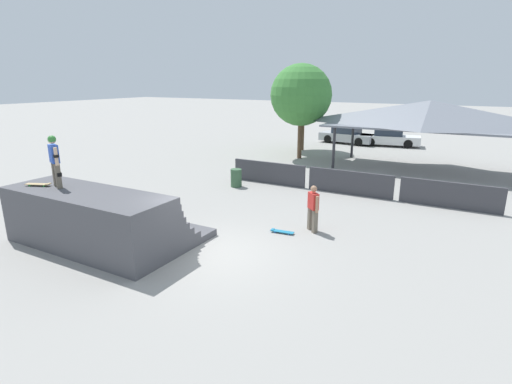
{
  "coord_description": "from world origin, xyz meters",
  "views": [
    {
      "loc": [
        6.39,
        -8.73,
        4.92
      ],
      "look_at": [
        -0.44,
        3.5,
        0.96
      ],
      "focal_mm": 28.0,
      "sensor_mm": 36.0,
      "label": 1
    }
  ],
  "objects_px": {
    "skateboard_on_deck": "(39,184)",
    "bystander_walking": "(313,206)",
    "parked_car_white": "(389,138)",
    "trash_bin": "(236,178)",
    "tree_beside_pavilion": "(301,95)",
    "tree_far_back": "(303,93)",
    "parked_car_silver": "(347,136)",
    "skater_on_deck": "(54,158)",
    "skateboard_on_ground": "(281,231)"
  },
  "relations": [
    {
      "from": "skateboard_on_deck",
      "to": "bystander_walking",
      "type": "height_order",
      "value": "skateboard_on_deck"
    },
    {
      "from": "parked_car_white",
      "to": "trash_bin",
      "type": "bearing_deg",
      "value": -112.2
    },
    {
      "from": "skateboard_on_deck",
      "to": "parked_car_white",
      "type": "distance_m",
      "value": 25.16
    },
    {
      "from": "tree_beside_pavilion",
      "to": "parked_car_white",
      "type": "distance_m",
      "value": 9.53
    },
    {
      "from": "trash_bin",
      "to": "tree_far_back",
      "type": "bearing_deg",
      "value": 96.66
    },
    {
      "from": "skateboard_on_deck",
      "to": "parked_car_silver",
      "type": "xyz_separation_m",
      "value": [
        2.54,
        24.18,
        -1.2
      ]
    },
    {
      "from": "tree_far_back",
      "to": "skateboard_on_deck",
      "type": "bearing_deg",
      "value": -91.83
    },
    {
      "from": "tree_beside_pavilion",
      "to": "trash_bin",
      "type": "distance_m",
      "value": 8.84
    },
    {
      "from": "bystander_walking",
      "to": "tree_beside_pavilion",
      "type": "xyz_separation_m",
      "value": [
        -5.51,
        11.76,
        3.1
      ]
    },
    {
      "from": "skater_on_deck",
      "to": "bystander_walking",
      "type": "xyz_separation_m",
      "value": [
        6.55,
        4.56,
        -1.77
      ]
    },
    {
      "from": "skateboard_on_ground",
      "to": "tree_beside_pavilion",
      "type": "height_order",
      "value": "tree_beside_pavilion"
    },
    {
      "from": "trash_bin",
      "to": "parked_car_white",
      "type": "bearing_deg",
      "value": 76.54
    },
    {
      "from": "skateboard_on_deck",
      "to": "skateboard_on_ground",
      "type": "bearing_deg",
      "value": 9.71
    },
    {
      "from": "trash_bin",
      "to": "parked_car_silver",
      "type": "bearing_deg",
      "value": 87.72
    },
    {
      "from": "bystander_walking",
      "to": "skateboard_on_ground",
      "type": "bearing_deg",
      "value": 81.41
    },
    {
      "from": "bystander_walking",
      "to": "parked_car_silver",
      "type": "distance_m",
      "value": 19.97
    },
    {
      "from": "skater_on_deck",
      "to": "skateboard_on_ground",
      "type": "bearing_deg",
      "value": 56.2
    },
    {
      "from": "tree_far_back",
      "to": "skateboard_on_ground",
      "type": "bearing_deg",
      "value": -69.46
    },
    {
      "from": "bystander_walking",
      "to": "tree_far_back",
      "type": "distance_m",
      "value": 16.39
    },
    {
      "from": "skateboard_on_deck",
      "to": "bystander_walking",
      "type": "xyz_separation_m",
      "value": [
        7.2,
        4.77,
        -0.92
      ]
    },
    {
      "from": "bystander_walking",
      "to": "tree_beside_pavilion",
      "type": "bearing_deg",
      "value": -23.13
    },
    {
      "from": "skater_on_deck",
      "to": "parked_car_silver",
      "type": "bearing_deg",
      "value": 107.61
    },
    {
      "from": "skater_on_deck",
      "to": "parked_car_white",
      "type": "bearing_deg",
      "value": 100.24
    },
    {
      "from": "skater_on_deck",
      "to": "tree_far_back",
      "type": "distance_m",
      "value": 19.29
    },
    {
      "from": "skater_on_deck",
      "to": "skateboard_on_ground",
      "type": "height_order",
      "value": "skater_on_deck"
    },
    {
      "from": "tree_beside_pavilion",
      "to": "trash_bin",
      "type": "height_order",
      "value": "tree_beside_pavilion"
    },
    {
      "from": "tree_far_back",
      "to": "parked_car_white",
      "type": "height_order",
      "value": "tree_far_back"
    },
    {
      "from": "parked_car_white",
      "to": "bystander_walking",
      "type": "bearing_deg",
      "value": -94.52
    },
    {
      "from": "tree_beside_pavilion",
      "to": "parked_car_silver",
      "type": "relative_size",
      "value": 1.32
    },
    {
      "from": "tree_beside_pavilion",
      "to": "bystander_walking",
      "type": "bearing_deg",
      "value": -64.88
    },
    {
      "from": "skateboard_on_deck",
      "to": "parked_car_silver",
      "type": "bearing_deg",
      "value": 61.08
    },
    {
      "from": "skater_on_deck",
      "to": "tree_far_back",
      "type": "bearing_deg",
      "value": 112.18
    },
    {
      "from": "parked_car_white",
      "to": "skateboard_on_deck",
      "type": "bearing_deg",
      "value": -111.96
    },
    {
      "from": "bystander_walking",
      "to": "trash_bin",
      "type": "bearing_deg",
      "value": 7.03
    },
    {
      "from": "tree_beside_pavilion",
      "to": "parked_car_silver",
      "type": "xyz_separation_m",
      "value": [
        0.85,
        7.66,
        -3.37
      ]
    },
    {
      "from": "skateboard_on_ground",
      "to": "tree_beside_pavilion",
      "type": "bearing_deg",
      "value": -75.64
    },
    {
      "from": "tree_far_back",
      "to": "skater_on_deck",
      "type": "bearing_deg",
      "value": -89.94
    },
    {
      "from": "skater_on_deck",
      "to": "tree_beside_pavilion",
      "type": "relative_size",
      "value": 0.27
    },
    {
      "from": "skateboard_on_deck",
      "to": "trash_bin",
      "type": "height_order",
      "value": "skateboard_on_deck"
    },
    {
      "from": "skateboard_on_ground",
      "to": "parked_car_white",
      "type": "bearing_deg",
      "value": -94.55
    },
    {
      "from": "skateboard_on_deck",
      "to": "bystander_walking",
      "type": "distance_m",
      "value": 8.68
    },
    {
      "from": "skater_on_deck",
      "to": "bystander_walking",
      "type": "relative_size",
      "value": 1.0
    },
    {
      "from": "bystander_walking",
      "to": "tree_far_back",
      "type": "height_order",
      "value": "tree_far_back"
    },
    {
      "from": "skater_on_deck",
      "to": "skateboard_on_deck",
      "type": "bearing_deg",
      "value": -140.14
    },
    {
      "from": "skater_on_deck",
      "to": "tree_beside_pavilion",
      "type": "bearing_deg",
      "value": 108.48
    },
    {
      "from": "tree_beside_pavilion",
      "to": "tree_far_back",
      "type": "height_order",
      "value": "tree_beside_pavilion"
    },
    {
      "from": "trash_bin",
      "to": "parked_car_white",
      "type": "distance_m",
      "value": 16.49
    },
    {
      "from": "skateboard_on_ground",
      "to": "parked_car_silver",
      "type": "bearing_deg",
      "value": -85.5
    },
    {
      "from": "skateboard_on_deck",
      "to": "parked_car_white",
      "type": "xyz_separation_m",
      "value": [
        5.75,
        24.46,
        -1.2
      ]
    },
    {
      "from": "tree_far_back",
      "to": "trash_bin",
      "type": "height_order",
      "value": "tree_far_back"
    }
  ]
}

